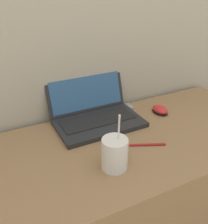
# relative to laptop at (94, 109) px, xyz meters

# --- Properties ---
(desk) EXTENTS (1.29, 0.56, 0.71)m
(desk) POSITION_rel_laptop_xyz_m (0.06, -0.21, -0.41)
(desk) COLOR #936D47
(desk) RESTS_ON ground_plane
(laptop) EXTENTS (0.36, 0.29, 0.24)m
(laptop) POSITION_rel_laptop_xyz_m (0.00, 0.00, 0.00)
(laptop) COLOR #232326
(laptop) RESTS_ON desk
(drink_cup) EXTENTS (0.09, 0.09, 0.22)m
(drink_cup) POSITION_rel_laptop_xyz_m (-0.07, -0.32, 0.00)
(drink_cup) COLOR silver
(drink_cup) RESTS_ON desk
(computer_mouse) EXTENTS (0.06, 0.09, 0.03)m
(computer_mouse) POSITION_rel_laptop_xyz_m (0.30, -0.08, -0.04)
(computer_mouse) COLOR black
(computer_mouse) RESTS_ON desk
(usb_stick) EXTENTS (0.02, 0.06, 0.01)m
(usb_stick) POSITION_rel_laptop_xyz_m (0.20, 0.03, -0.05)
(usb_stick) COLOR #99999E
(usb_stick) RESTS_ON desk
(pen) EXTENTS (0.13, 0.06, 0.01)m
(pen) POSITION_rel_laptop_xyz_m (0.10, -0.27, -0.05)
(pen) COLOR #A51E1E
(pen) RESTS_ON desk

